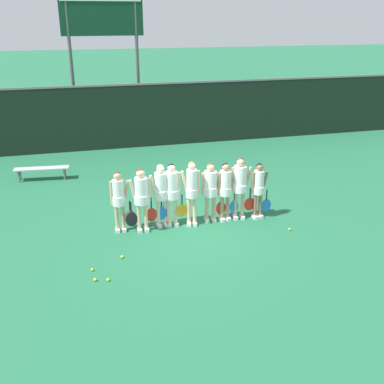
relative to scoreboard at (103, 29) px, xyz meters
The scene contains 20 objects.
ground_plane 10.54m from the scoreboard, 81.88° to the right, with size 140.00×140.00×0.00m, color #216642.
fence_windscreen 3.88m from the scoreboard, 43.86° to the right, with size 60.00×0.08×2.71m.
scoreboard is the anchor object (origin of this frame).
bench_courtside 6.90m from the scoreboard, 120.95° to the right, with size 1.85×0.53×0.43m.
player_0 10.01m from the scoreboard, 93.56° to the right, with size 0.64×0.34×1.65m.
player_1 10.10m from the scoreboard, 90.14° to the right, with size 0.68×0.39×1.73m.
player_2 9.97m from the scoreboard, 86.77° to the right, with size 0.65×0.38×1.73m.
player_3 10.00m from the scoreboard, 85.03° to the right, with size 0.69×0.39×1.74m.
player_4 10.16m from the scoreboard, 81.99° to the right, with size 0.61×0.33×1.79m.
player_5 10.15m from the scoreboard, 78.46° to the right, with size 0.68×0.40×1.67m.
player_6 10.30m from the scoreboard, 76.19° to the right, with size 0.63×0.36×1.66m.
player_7 10.36m from the scoreboard, 73.76° to the right, with size 0.70×0.41×1.77m.
player_8 10.64m from the scoreboard, 71.03° to the right, with size 0.62×0.33×1.60m.
tennis_ball_0 11.71m from the scoreboard, 93.85° to the right, with size 0.07×0.07×0.07m, color #CCE033.
tennis_ball_1 11.99m from the scoreboard, 70.15° to the right, with size 0.07×0.07×0.07m, color #CCE033.
tennis_ball_2 12.57m from the scoreboard, 95.54° to the right, with size 0.07×0.07×0.07m, color #CCE033.
tennis_ball_3 9.11m from the scoreboard, 75.43° to the right, with size 0.06×0.06×0.06m, color #CCE033.
tennis_ball_4 9.26m from the scoreboard, 78.35° to the right, with size 0.07×0.07×0.07m, color #CCE033.
tennis_ball_5 12.13m from the scoreboard, 97.35° to the right, with size 0.07×0.07×0.07m, color #CCE033.
tennis_ball_6 12.52m from the scoreboard, 96.88° to the right, with size 0.07×0.07×0.07m, color #CCE033.
Camera 1 is at (-2.84, -10.70, 5.29)m, focal length 42.00 mm.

